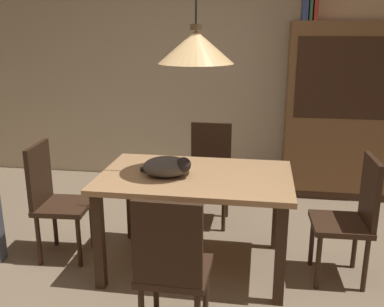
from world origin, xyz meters
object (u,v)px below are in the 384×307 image
at_px(cat_sleeping, 168,166).
at_px(hutch_bookcase, 338,115).
at_px(chair_near_front, 172,265).
at_px(chair_left_side, 54,196).
at_px(chair_far_back, 210,169).
at_px(book_green_slim, 311,7).
at_px(pendant_lamp, 196,46).
at_px(book_blue_wide, 305,8).
at_px(chair_right_side, 353,214).
at_px(dining_table, 196,187).
at_px(book_red_tall, 316,6).

distance_m(cat_sleeping, hutch_bookcase, 2.37).
height_order(chair_near_front, chair_left_side, same).
bearing_deg(chair_left_side, chair_far_back, 38.05).
bearing_deg(hutch_bookcase, book_green_slim, 179.76).
bearing_deg(chair_left_side, pendant_lamp, 0.26).
relative_size(chair_far_back, book_blue_wide, 3.88).
xyz_separation_m(chair_near_front, cat_sleeping, (-0.19, 0.80, 0.32)).
height_order(chair_far_back, cat_sleeping, chair_far_back).
bearing_deg(chair_near_front, chair_right_side, 37.95).
bearing_deg(chair_left_side, dining_table, 0.26).
distance_m(pendant_lamp, hutch_bookcase, 2.33).
bearing_deg(book_red_tall, chair_left_side, -139.14).
xyz_separation_m(pendant_lamp, book_green_slim, (0.90, 1.79, 0.32)).
relative_size(chair_right_side, hutch_bookcase, 0.50).
height_order(hutch_bookcase, book_blue_wide, book_blue_wide).
height_order(chair_left_side, pendant_lamp, pendant_lamp).
xyz_separation_m(book_green_slim, book_red_tall, (0.05, 0.00, 0.01)).
relative_size(cat_sleeping, book_red_tall, 1.42).
xyz_separation_m(chair_right_side, chair_near_front, (-1.13, -0.88, 0.00)).
distance_m(chair_left_side, hutch_bookcase, 3.02).
bearing_deg(chair_left_side, chair_right_side, 0.20).
distance_m(dining_table, pendant_lamp, 1.01).
height_order(chair_right_side, book_red_tall, book_red_tall).
distance_m(chair_right_side, book_green_slim, 2.33).
bearing_deg(book_green_slim, chair_right_side, -82.84).
bearing_deg(hutch_bookcase, dining_table, -125.28).
distance_m(dining_table, chair_right_side, 1.14).
bearing_deg(dining_table, book_red_tall, 62.04).
relative_size(chair_far_back, pendant_lamp, 0.72).
height_order(chair_right_side, chair_left_side, same).
bearing_deg(chair_near_front, pendant_lamp, 89.91).
height_order(dining_table, book_green_slim, book_green_slim).
distance_m(hutch_bookcase, book_blue_wide, 1.16).
relative_size(pendant_lamp, book_green_slim, 5.00).
height_order(chair_left_side, hutch_bookcase, hutch_bookcase).
xyz_separation_m(chair_left_side, cat_sleeping, (0.94, -0.07, 0.32)).
bearing_deg(book_red_tall, chair_near_front, -109.64).
relative_size(pendant_lamp, book_blue_wide, 5.42).
relative_size(chair_far_back, chair_near_front, 1.00).
relative_size(hutch_bookcase, book_red_tall, 6.61).
height_order(dining_table, cat_sleeping, cat_sleeping).
height_order(cat_sleeping, book_red_tall, book_red_tall).
bearing_deg(book_green_slim, chair_left_side, -138.47).
bearing_deg(chair_near_front, book_blue_wide, 72.40).
distance_m(dining_table, chair_left_side, 1.14).
bearing_deg(chair_near_front, dining_table, 89.91).
xyz_separation_m(chair_near_front, book_red_tall, (0.95, 2.67, 1.48)).
relative_size(chair_left_side, book_red_tall, 3.32).
bearing_deg(chair_right_side, book_red_tall, 95.61).
distance_m(book_blue_wide, book_red_tall, 0.11).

